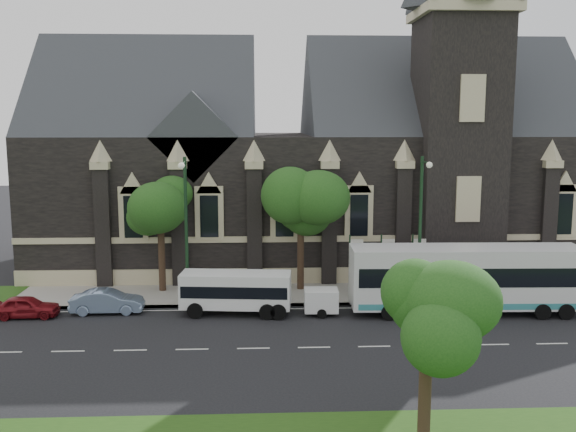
{
  "coord_description": "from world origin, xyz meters",
  "views": [
    {
      "loc": [
        0.4,
        -29.81,
        11.13
      ],
      "look_at": [
        1.98,
        6.0,
        5.67
      ],
      "focal_mm": 39.47,
      "sensor_mm": 36.0,
      "label": 1
    }
  ],
  "objects": [
    {
      "name": "street_lamp_near",
      "position": [
        10.0,
        7.09,
        5.11
      ],
      "size": [
        0.36,
        1.88,
        9.0
      ],
      "color": "black",
      "rests_on": "ground"
    },
    {
      "name": "tree_park_east",
      "position": [
        6.18,
        -9.32,
        4.62
      ],
      "size": [
        3.4,
        3.4,
        6.28
      ],
      "color": "black",
      "rests_on": "ground"
    },
    {
      "name": "sidewalk",
      "position": [
        0.0,
        9.5,
        0.07
      ],
      "size": [
        80.0,
        5.0,
        0.15
      ],
      "primitive_type": "cube",
      "color": "gray",
      "rests_on": "ground"
    },
    {
      "name": "banner_flag_center",
      "position": [
        8.29,
        9.0,
        2.38
      ],
      "size": [
        0.9,
        0.1,
        4.0
      ],
      "color": "black",
      "rests_on": "ground"
    },
    {
      "name": "street_lamp_mid",
      "position": [
        -4.0,
        7.09,
        5.11
      ],
      "size": [
        0.36,
        1.88,
        9.0
      ],
      "color": "black",
      "rests_on": "ground"
    },
    {
      "name": "shuttle_bus",
      "position": [
        -1.02,
        5.68,
        1.42
      ],
      "size": [
        6.46,
        2.79,
        2.43
      ],
      "rotation": [
        0.0,
        0.0,
        -0.1
      ],
      "color": "white",
      "rests_on": "ground"
    },
    {
      "name": "ground",
      "position": [
        0.0,
        0.0,
        0.0
      ],
      "size": [
        160.0,
        160.0,
        0.0
      ],
      "primitive_type": "plane",
      "color": "black",
      "rests_on": "ground"
    },
    {
      "name": "car_far_red",
      "position": [
        -12.96,
        5.55,
        0.62
      ],
      "size": [
        3.71,
        1.6,
        1.25
      ],
      "primitive_type": "imported",
      "rotation": [
        0.0,
        0.0,
        1.61
      ],
      "color": "maroon",
      "rests_on": "ground"
    },
    {
      "name": "box_trailer",
      "position": [
        3.86,
        5.32,
        0.85
      ],
      "size": [
        2.82,
        1.66,
        1.49
      ],
      "rotation": [
        0.0,
        0.0,
        -0.04
      ],
      "color": "silver",
      "rests_on": "ground"
    },
    {
      "name": "tree_walk_right",
      "position": [
        3.21,
        10.71,
        5.82
      ],
      "size": [
        4.08,
        4.08,
        7.8
      ],
      "color": "black",
      "rests_on": "ground"
    },
    {
      "name": "tour_coach",
      "position": [
        12.28,
        5.34,
        2.11
      ],
      "size": [
        13.4,
        3.37,
        3.89
      ],
      "rotation": [
        0.0,
        0.0,
        -0.03
      ],
      "color": "silver",
      "rests_on": "ground"
    },
    {
      "name": "museum",
      "position": [
        5.12,
        18.78,
        8.17
      ],
      "size": [
        40.0,
        17.7,
        29.9
      ],
      "color": "black",
      "rests_on": "ground"
    },
    {
      "name": "banner_flag_left",
      "position": [
        6.29,
        9.0,
        2.38
      ],
      "size": [
        0.9,
        0.1,
        4.0
      ],
      "color": "black",
      "rests_on": "ground"
    },
    {
      "name": "banner_flag_right",
      "position": [
        10.29,
        9.0,
        2.38
      ],
      "size": [
        0.9,
        0.1,
        4.0
      ],
      "color": "black",
      "rests_on": "ground"
    },
    {
      "name": "tree_walk_left",
      "position": [
        -5.8,
        10.7,
        5.73
      ],
      "size": [
        3.91,
        3.91,
        7.64
      ],
      "color": "black",
      "rests_on": "ground"
    },
    {
      "name": "sedan",
      "position": [
        -8.54,
        6.19,
        0.69
      ],
      "size": [
        4.2,
        1.56,
        1.37
      ],
      "primitive_type": "imported",
      "rotation": [
        0.0,
        0.0,
        1.6
      ],
      "color": "#7D93B5",
      "rests_on": "ground"
    }
  ]
}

